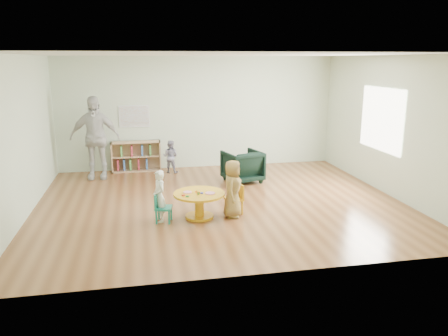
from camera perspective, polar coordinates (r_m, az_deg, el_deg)
name	(u,v)px	position (r m, az deg, el deg)	size (l,w,h in m)	color
room	(221,105)	(8.16, -0.44, 8.23)	(7.10, 7.00, 2.80)	brown
activity_table	(199,200)	(7.68, -3.25, -4.25)	(0.90, 0.90, 0.50)	orange
kid_chair_left	(161,207)	(7.54, -8.18, -5.03)	(0.33, 0.33, 0.51)	#167A64
kid_chair_right	(236,198)	(7.89, 1.56, -3.90)	(0.34, 0.34, 0.54)	orange
bookshelf	(136,156)	(11.09, -11.46, 1.49)	(1.20, 0.30, 0.75)	tan
alphabet_poster	(134,116)	(11.05, -11.63, 6.62)	(0.74, 0.01, 0.54)	silver
armchair	(243,166)	(9.90, 2.44, 0.23)	(0.77, 0.79, 0.72)	black
child_left	(159,196)	(7.53, -8.46, -3.66)	(0.33, 0.21, 0.90)	white
child_right	(233,189)	(7.65, 1.14, -2.73)	(0.50, 0.33, 1.02)	gold
toddler	(170,157)	(10.77, -7.01, 1.49)	(0.39, 0.30, 0.80)	#1C1A42
adult_caretaker	(95,138)	(10.51, -16.53, 3.81)	(1.13, 0.47, 1.92)	beige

